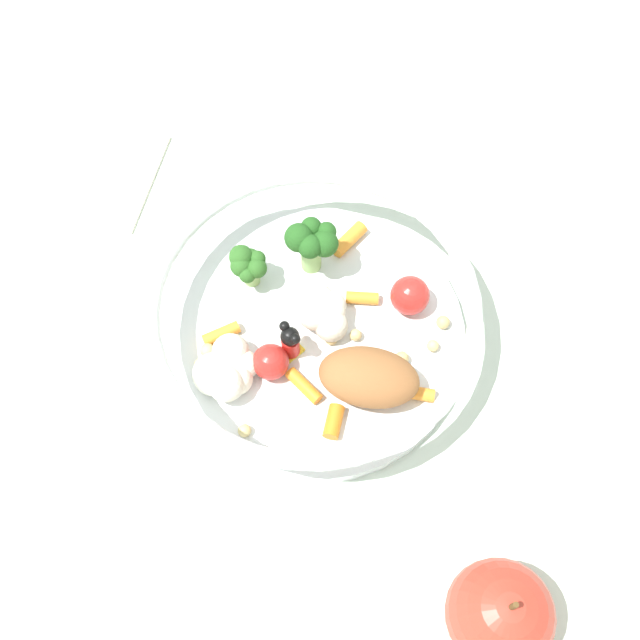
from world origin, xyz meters
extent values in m
plane|color=silver|center=(0.00, 0.00, 0.00)|extent=(2.40, 2.40, 0.00)
cylinder|color=white|center=(0.02, 0.00, 0.01)|extent=(0.24, 0.24, 0.01)
torus|color=white|center=(0.02, 0.00, 0.05)|extent=(0.25, 0.25, 0.01)
ellipsoid|color=#935B33|center=(-0.03, -0.05, 0.03)|extent=(0.05, 0.08, 0.04)
cylinder|color=#8EB766|center=(0.05, 0.06, 0.02)|extent=(0.01, 0.01, 0.02)
sphere|color=#2D6023|center=(0.06, 0.06, 0.04)|extent=(0.01, 0.01, 0.01)
sphere|color=#2D6023|center=(0.06, 0.06, 0.04)|extent=(0.02, 0.02, 0.02)
sphere|color=#2D6023|center=(0.05, 0.06, 0.04)|extent=(0.02, 0.02, 0.02)
sphere|color=#2D6023|center=(0.05, 0.06, 0.03)|extent=(0.01, 0.01, 0.01)
sphere|color=#2D6023|center=(0.05, 0.05, 0.04)|extent=(0.02, 0.02, 0.02)
sphere|color=#2D6023|center=(0.06, 0.05, 0.04)|extent=(0.01, 0.01, 0.01)
cylinder|color=#8EB766|center=(0.08, 0.01, 0.03)|extent=(0.02, 0.02, 0.03)
sphere|color=#23561E|center=(0.08, 0.01, 0.06)|extent=(0.02, 0.02, 0.02)
sphere|color=#23561E|center=(0.08, 0.02, 0.05)|extent=(0.02, 0.02, 0.02)
sphere|color=#23561E|center=(0.07, 0.02, 0.06)|extent=(0.02, 0.02, 0.02)
sphere|color=#23561E|center=(0.07, 0.01, 0.06)|extent=(0.02, 0.02, 0.02)
sphere|color=#23561E|center=(0.07, 0.00, 0.05)|extent=(0.02, 0.02, 0.02)
sphere|color=#23561E|center=(0.08, 0.00, 0.06)|extent=(0.02, 0.02, 0.02)
sphere|color=silver|center=(-0.02, 0.06, 0.02)|extent=(0.03, 0.03, 0.03)
sphere|color=silver|center=(-0.03, 0.06, 0.02)|extent=(0.03, 0.03, 0.03)
sphere|color=silver|center=(-0.04, 0.07, 0.02)|extent=(0.03, 0.03, 0.03)
sphere|color=silver|center=(-0.05, 0.06, 0.03)|extent=(0.03, 0.03, 0.03)
sphere|color=silver|center=(-0.04, 0.05, 0.02)|extent=(0.03, 0.03, 0.03)
sphere|color=silver|center=(-0.03, 0.05, 0.02)|extent=(0.02, 0.02, 0.02)
sphere|color=silver|center=(0.03, -0.01, 0.02)|extent=(0.02, 0.02, 0.02)
sphere|color=silver|center=(0.03, 0.00, 0.02)|extent=(0.03, 0.03, 0.03)
sphere|color=silver|center=(0.02, 0.00, 0.03)|extent=(0.03, 0.03, 0.03)
sphere|color=silver|center=(0.02, 0.00, 0.03)|extent=(0.02, 0.02, 0.02)
sphere|color=silver|center=(0.02, -0.01, 0.02)|extent=(0.03, 0.03, 0.03)
sphere|color=silver|center=(0.03, -0.01, 0.03)|extent=(0.02, 0.02, 0.02)
sphere|color=silver|center=(0.03, -0.01, 0.03)|extent=(0.02, 0.02, 0.02)
cube|color=yellow|center=(-0.01, 0.01, 0.01)|extent=(0.02, 0.02, 0.00)
cylinder|color=red|center=(-0.01, 0.01, 0.02)|extent=(0.02, 0.02, 0.02)
sphere|color=black|center=(-0.01, 0.01, 0.04)|extent=(0.01, 0.01, 0.01)
sphere|color=black|center=(-0.01, 0.01, 0.04)|extent=(0.01, 0.01, 0.01)
sphere|color=black|center=(0.00, 0.02, 0.04)|extent=(0.01, 0.01, 0.01)
cylinder|color=orange|center=(-0.03, 0.00, 0.02)|extent=(0.03, 0.03, 0.01)
cylinder|color=orange|center=(0.05, -0.03, 0.02)|extent=(0.01, 0.03, 0.01)
cylinder|color=orange|center=(-0.06, -0.03, 0.02)|extent=(0.03, 0.01, 0.01)
cylinder|color=orange|center=(-0.03, -0.09, 0.02)|extent=(0.01, 0.03, 0.01)
cylinder|color=orange|center=(0.10, -0.02, 0.02)|extent=(0.04, 0.03, 0.01)
cylinder|color=orange|center=(0.00, 0.07, 0.02)|extent=(0.03, 0.03, 0.01)
sphere|color=red|center=(0.05, -0.07, 0.03)|extent=(0.03, 0.03, 0.03)
sphere|color=red|center=(-0.02, 0.03, 0.02)|extent=(0.03, 0.03, 0.03)
sphere|color=#D1B775|center=(0.01, -0.09, 0.02)|extent=(0.01, 0.01, 0.01)
sphere|color=#D1B775|center=(-0.08, 0.04, 0.02)|extent=(0.01, 0.01, 0.01)
sphere|color=#D1B775|center=(-0.03, 0.08, 0.02)|extent=(0.01, 0.01, 0.01)
sphere|color=tan|center=(0.00, -0.07, 0.02)|extent=(0.01, 0.01, 0.01)
sphere|color=tan|center=(0.01, -0.01, 0.02)|extent=(0.01, 0.01, 0.01)
sphere|color=tan|center=(0.04, -0.10, 0.02)|extent=(0.01, 0.01, 0.01)
sphere|color=#D1B775|center=(-0.02, 0.08, 0.02)|extent=(0.01, 0.01, 0.01)
sphere|color=#D1B775|center=(0.01, -0.03, 0.02)|extent=(0.01, 0.01, 0.01)
sphere|color=#BC3828|center=(-0.18, -0.15, 0.04)|extent=(0.07, 0.07, 0.07)
cylinder|color=brown|center=(-0.18, -0.15, 0.08)|extent=(0.00, 0.00, 0.01)
cube|color=silver|center=(0.15, 0.22, 0.00)|extent=(0.12, 0.12, 0.01)
camera|label=1|loc=(-0.26, -0.05, 0.56)|focal=43.87mm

